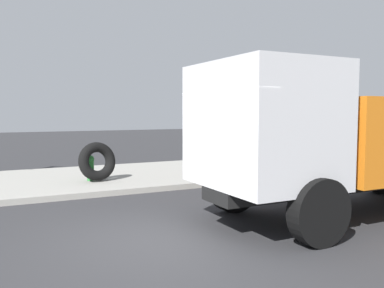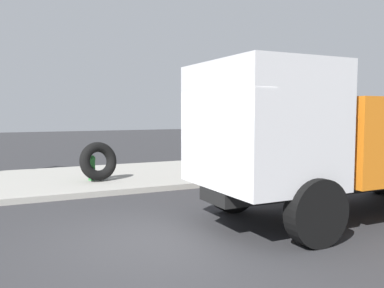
# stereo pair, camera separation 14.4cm
# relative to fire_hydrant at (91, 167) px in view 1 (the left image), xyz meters

# --- Properties ---
(ground_plane) EXTENTS (80.00, 80.00, 0.00)m
(ground_plane) POSITION_rel_fire_hydrant_xyz_m (0.02, -5.74, -0.54)
(ground_plane) COLOR #2D2D30
(sidewalk_curb) EXTENTS (36.00, 5.00, 0.15)m
(sidewalk_curb) POSITION_rel_fire_hydrant_xyz_m (0.02, 0.76, -0.47)
(sidewalk_curb) COLOR #99968E
(sidewalk_curb) RESTS_ON ground
(fire_hydrant) EXTENTS (0.23, 0.51, 0.73)m
(fire_hydrant) POSITION_rel_fire_hydrant_xyz_m (0.00, 0.00, 0.00)
(fire_hydrant) COLOR #2D8438
(fire_hydrant) RESTS_ON sidewalk_curb
(loose_tire) EXTENTS (1.19, 0.69, 1.15)m
(loose_tire) POSITION_rel_fire_hydrant_xyz_m (0.14, -0.22, 0.18)
(loose_tire) COLOR black
(loose_tire) RESTS_ON sidewalk_curb
(stop_sign) EXTENTS (0.76, 0.08, 2.07)m
(stop_sign) POSITION_rel_fire_hydrant_xyz_m (2.81, -1.38, 1.04)
(stop_sign) COLOR gray
(stop_sign) RESTS_ON sidewalk_curb
(dump_truck_orange) EXTENTS (7.03, 2.86, 3.00)m
(dump_truck_orange) POSITION_rel_fire_hydrant_xyz_m (4.17, -5.70, 1.07)
(dump_truck_orange) COLOR orange
(dump_truck_orange) RESTS_ON ground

